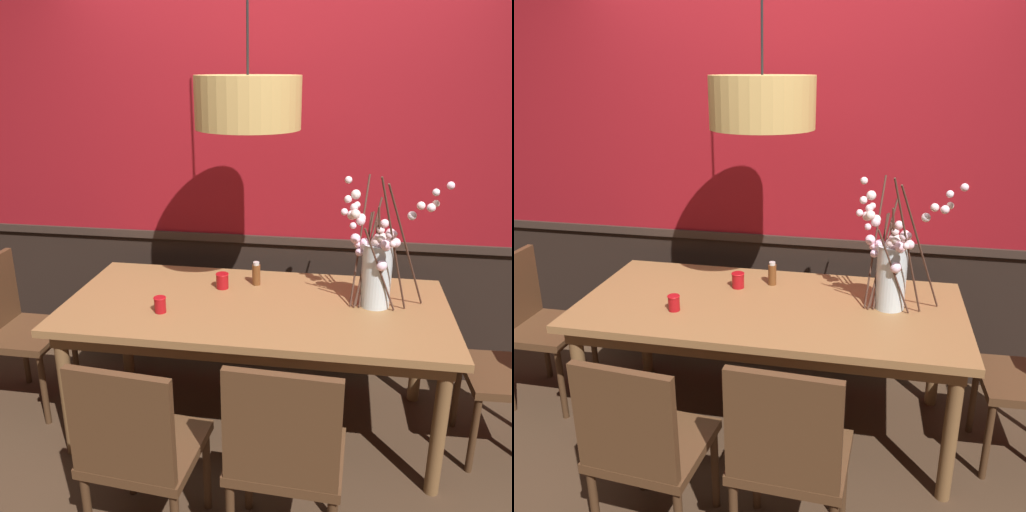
% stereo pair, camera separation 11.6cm
% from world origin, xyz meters
% --- Properties ---
extents(ground_plane, '(24.00, 24.00, 0.00)m').
position_xyz_m(ground_plane, '(0.00, 0.00, 0.00)').
color(ground_plane, '#422D1E').
extents(back_wall, '(4.75, 0.14, 2.82)m').
position_xyz_m(back_wall, '(0.00, 0.72, 1.40)').
color(back_wall, black).
rests_on(back_wall, ground).
extents(dining_table, '(2.04, 0.97, 0.76)m').
position_xyz_m(dining_table, '(0.00, 0.00, 0.69)').
color(dining_table, olive).
rests_on(dining_table, ground).
extents(chair_far_side_right, '(0.46, 0.45, 0.88)m').
position_xyz_m(chair_far_side_right, '(0.32, 0.91, 0.50)').
color(chair_far_side_right, '#4C301C').
rests_on(chair_far_side_right, ground).
extents(chair_head_west_end, '(0.41, 0.44, 0.92)m').
position_xyz_m(chair_head_west_end, '(-1.44, 0.01, 0.53)').
color(chair_head_west_end, '#4C301C').
rests_on(chair_head_west_end, ground).
extents(chair_near_side_left, '(0.48, 0.47, 0.92)m').
position_xyz_m(chair_near_side_left, '(-0.34, -0.91, 0.52)').
color(chair_near_side_left, '#4C301C').
rests_on(chair_near_side_left, ground).
extents(chair_near_side_right, '(0.47, 0.42, 0.96)m').
position_xyz_m(chair_near_side_right, '(0.25, -0.89, 0.54)').
color(chair_near_side_right, '#4C301C').
rests_on(chair_near_side_right, ground).
extents(vase_with_blossoms, '(0.49, 0.41, 0.73)m').
position_xyz_m(vase_with_blossoms, '(0.62, 0.07, 0.99)').
color(vase_with_blossoms, silver).
rests_on(vase_with_blossoms, dining_table).
extents(candle_holder_nearer_center, '(0.07, 0.07, 0.08)m').
position_xyz_m(candle_holder_nearer_center, '(-0.47, -0.19, 0.81)').
color(candle_holder_nearer_center, '#9E0F14').
rests_on(candle_holder_nearer_center, dining_table).
extents(candle_holder_nearer_edge, '(0.08, 0.08, 0.09)m').
position_xyz_m(candle_holder_nearer_edge, '(-0.22, 0.17, 0.81)').
color(candle_holder_nearer_edge, '#9E0F14').
rests_on(candle_holder_nearer_edge, dining_table).
extents(condiment_bottle, '(0.05, 0.05, 0.14)m').
position_xyz_m(condiment_bottle, '(-0.04, 0.26, 0.83)').
color(condiment_bottle, brown).
rests_on(condiment_bottle, dining_table).
extents(pendant_lamp, '(0.52, 0.52, 1.15)m').
position_xyz_m(pendant_lamp, '(-0.05, 0.04, 1.80)').
color(pendant_lamp, tan).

